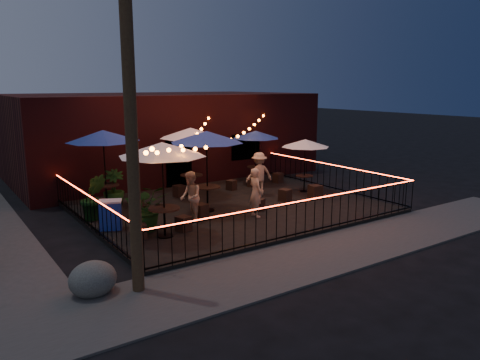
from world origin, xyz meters
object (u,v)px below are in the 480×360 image
at_px(cafe_table_2, 207,138).
at_px(boulder, 93,279).
at_px(cafe_table_0, 162,151).
at_px(cafe_table_5, 256,135).
at_px(cafe_table_3, 191,134).
at_px(cooler, 111,215).
at_px(cafe_table_4, 305,144).
at_px(utility_pole, 130,107).
at_px(cafe_table_1, 103,137).

distance_m(cafe_table_2, boulder, 7.06).
bearing_deg(cafe_table_0, cafe_table_5, 34.96).
bearing_deg(cafe_table_5, cafe_table_2, -145.21).
bearing_deg(cafe_table_0, cafe_table_3, 52.65).
height_order(cafe_table_0, cooler, cafe_table_0).
height_order(cafe_table_3, cafe_table_4, cafe_table_3).
height_order(utility_pole, cafe_table_4, utility_pole).
bearing_deg(cafe_table_0, utility_pole, -125.22).
xyz_separation_m(cafe_table_4, cafe_table_5, (-0.57, 2.59, 0.15)).
distance_m(utility_pole, cafe_table_3, 8.58).
bearing_deg(cafe_table_2, cafe_table_1, 140.88).
relative_size(cafe_table_0, cafe_table_4, 1.14).
relative_size(cafe_table_1, boulder, 3.10).
relative_size(utility_pole, cafe_table_2, 2.89).
relative_size(cooler, boulder, 0.93).
bearing_deg(cafe_table_1, cafe_table_5, 5.36).
distance_m(cafe_table_3, cafe_table_5, 3.62).
xyz_separation_m(cafe_table_3, cooler, (-4.14, -2.50, -1.98)).
xyz_separation_m(utility_pole, cafe_table_2, (4.39, 4.48, -1.32)).
distance_m(cafe_table_4, cooler, 8.41).
height_order(utility_pole, cafe_table_1, utility_pole).
bearing_deg(boulder, cafe_table_4, 23.89).
bearing_deg(boulder, cafe_table_0, 40.22).
distance_m(cafe_table_2, cafe_table_3, 2.42).
bearing_deg(cafe_table_0, cafe_table_1, 94.90).
distance_m(cafe_table_1, cafe_table_4, 7.82).
xyz_separation_m(cafe_table_3, cafe_table_5, (3.56, 0.60, -0.33)).
height_order(cafe_table_2, cooler, cafe_table_2).
bearing_deg(cafe_table_3, cafe_table_5, 9.50).
relative_size(cafe_table_1, cafe_table_3, 1.01).
bearing_deg(cafe_table_1, cooler, -105.98).
bearing_deg(cafe_table_5, cafe_table_3, -170.50).
xyz_separation_m(cafe_table_1, cafe_table_5, (6.99, 0.66, -0.42)).
xyz_separation_m(cafe_table_5, cooler, (-7.69, -3.10, -1.66)).
bearing_deg(boulder, cafe_table_1, 68.80).
relative_size(utility_pole, cafe_table_4, 3.28).
bearing_deg(utility_pole, cafe_table_2, 45.60).
xyz_separation_m(cafe_table_1, cafe_table_3, (3.44, 0.06, -0.09)).
height_order(cafe_table_1, boulder, cafe_table_1).
relative_size(cafe_table_0, boulder, 2.90).
relative_size(utility_pole, cafe_table_1, 2.70).
relative_size(cafe_table_1, cafe_table_4, 1.22).
bearing_deg(utility_pole, cafe_table_3, 53.50).
xyz_separation_m(cafe_table_1, boulder, (-2.47, -6.37, -2.31)).
bearing_deg(cafe_table_5, cafe_table_0, -145.04).
bearing_deg(boulder, cafe_table_3, 47.44).
height_order(utility_pole, cooler, utility_pole).
relative_size(utility_pole, cafe_table_3, 2.74).
relative_size(cafe_table_0, cafe_table_5, 1.09).
relative_size(cafe_table_2, cafe_table_4, 1.13).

